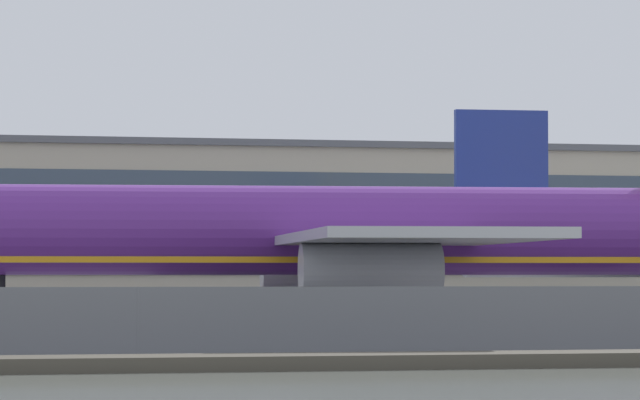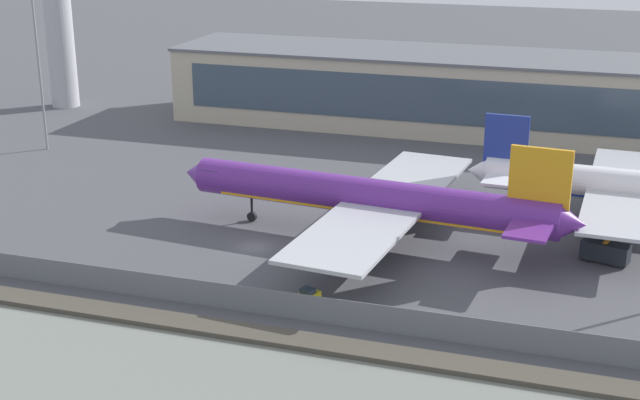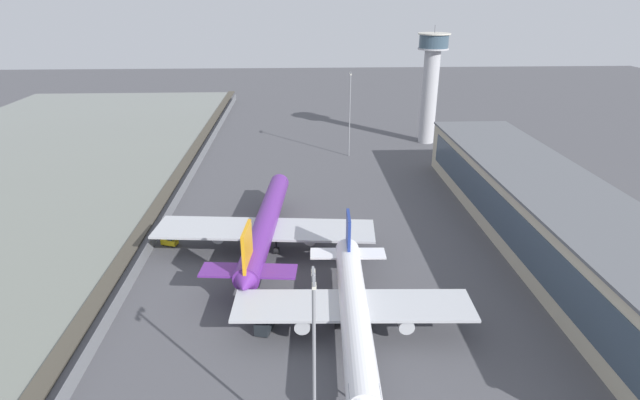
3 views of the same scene
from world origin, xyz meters
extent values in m
plane|color=#4C4C51|center=(0.00, 0.00, 0.00)|extent=(500.00, 500.00, 0.00)
cube|color=#474238|center=(0.00, -20.50, 0.25)|extent=(320.00, 3.00, 0.50)
cube|color=slate|center=(0.00, -16.00, 1.37)|extent=(280.00, 0.08, 2.75)
cylinder|color=slate|center=(0.00, -16.00, 1.37)|extent=(0.10, 0.10, 2.75)
cylinder|color=#602889|center=(11.96, 6.77, 5.33)|extent=(44.61, 8.42, 4.35)
cube|color=orange|center=(11.96, 6.77, 4.14)|extent=(37.89, 6.94, 0.78)
cube|color=#B7BABF|center=(13.19, -4.04, 4.79)|extent=(11.69, 22.12, 0.44)
cube|color=#B7BABF|center=(15.15, 17.18, 4.79)|extent=(11.69, 22.12, 0.44)
cylinder|color=#B7BABF|center=(12.02, -2.22, 3.37)|extent=(6.41, 2.96, 2.39)
cylinder|color=#B7BABF|center=(13.66, 15.60, 3.37)|extent=(6.41, 2.96, 2.39)
cylinder|color=black|center=(-3.52, 8.20, 1.88)|extent=(0.30, 0.30, 2.55)
cylinder|color=black|center=(-3.52, 8.20, 0.61)|extent=(1.26, 0.59, 1.22)
cylinder|color=black|center=(14.84, 4.21, 1.88)|extent=(0.35, 0.35, 2.55)
cylinder|color=black|center=(14.84, 4.21, 0.61)|extent=(1.49, 1.10, 1.40)
cylinder|color=black|center=(15.26, 8.76, 1.88)|extent=(0.35, 0.35, 2.55)
cylinder|color=black|center=(15.26, 8.76, 0.61)|extent=(1.49, 1.10, 1.40)
cone|color=white|center=(22.55, 21.82, 5.09)|extent=(2.86, 3.85, 3.74)
cube|color=navy|center=(25.91, 21.68, 9.24)|extent=(5.57, 0.73, 7.06)
cube|color=white|center=(26.05, 24.93, 5.40)|extent=(3.97, 6.66, 0.33)
cube|color=white|center=(25.77, 18.42, 5.40)|extent=(3.97, 6.66, 0.33)
cube|color=yellow|center=(10.75, -13.00, 0.75)|extent=(2.52, 3.54, 1.11)
cube|color=#283847|center=(10.88, -12.62, 1.55)|extent=(1.57, 1.46, 0.50)
cylinder|color=black|center=(10.42, -11.84, 0.35)|extent=(0.43, 0.73, 0.70)
cylinder|color=black|center=(11.71, -12.27, 0.35)|extent=(0.43, 0.73, 0.70)
cylinder|color=black|center=(9.80, -13.73, 0.35)|extent=(0.43, 0.73, 0.70)
cylinder|color=black|center=(11.09, -14.16, 0.35)|extent=(0.43, 0.73, 0.70)
cube|color=#BCB299|center=(15.63, 63.08, 6.33)|extent=(104.97, 20.37, 12.65)
cube|color=#3D4C5B|center=(15.63, 52.82, 6.96)|extent=(96.58, 0.16, 7.59)
cube|color=#5B5E63|center=(15.63, 63.08, 12.90)|extent=(105.57, 20.97, 0.50)
camera|label=1|loc=(-8.13, -82.31, 3.21)|focal=105.00mm
camera|label=2|loc=(36.77, -89.22, 38.82)|focal=50.00mm
camera|label=3|loc=(102.13, 13.30, 47.20)|focal=28.00mm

